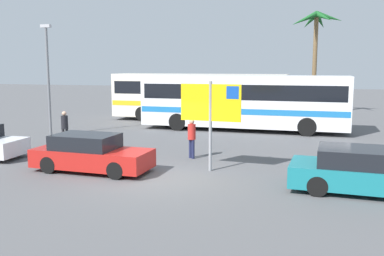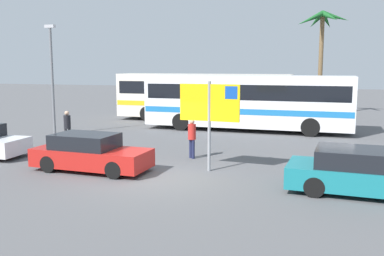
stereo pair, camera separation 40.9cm
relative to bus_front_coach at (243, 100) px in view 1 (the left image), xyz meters
name	(u,v)px [view 1 (the left image)]	position (x,y,z in m)	size (l,w,h in m)	color
ground	(154,178)	(-1.09, -11.41, -1.78)	(120.00, 120.00, 0.00)	#565659
bus_front_coach	(243,100)	(0.00, 0.00, 0.00)	(11.71, 2.49, 3.17)	white
bus_rear_coach	(199,95)	(-3.57, 3.34, 0.00)	(11.71, 2.49, 3.17)	silver
ferry_sign	(212,106)	(0.53, -9.94, 0.54)	(2.20, 0.21, 3.20)	gray
car_teal	(366,171)	(5.54, -11.22, -1.15)	(4.58, 2.10, 1.32)	#19757F
car_red	(91,154)	(-3.59, -11.17, -1.15)	(4.25, 1.78, 1.32)	red
pedestrian_crossing_lot	(65,125)	(-7.27, -7.04, -0.83)	(0.32, 0.32, 1.62)	#2D2D33
pedestrian_by_bus	(192,135)	(-0.74, -8.10, -0.84)	(0.32, 0.32, 1.61)	#1E2347
lamp_post_left_side	(48,75)	(-9.69, -4.64, 1.46)	(0.56, 0.20, 5.86)	slate
palm_tree_seaside	(316,31)	(3.82, 8.92, 4.46)	(3.74, 3.54, 7.68)	brown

